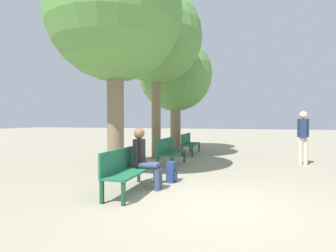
{
  "coord_description": "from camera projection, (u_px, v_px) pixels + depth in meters",
  "views": [
    {
      "loc": [
        0.51,
        -4.58,
        1.48
      ],
      "look_at": [
        -2.04,
        4.22,
        1.27
      ],
      "focal_mm": 28.0,
      "sensor_mm": 36.0,
      "label": 1
    }
  ],
  "objects": [
    {
      "name": "ground_plane",
      "position": [
        213.0,
        205.0,
        4.57
      ],
      "size": [
        80.0,
        80.0,
        0.0
      ],
      "primitive_type": "plane",
      "color": "gray"
    },
    {
      "name": "backpack",
      "position": [
        171.0,
        172.0,
        6.23
      ],
      "size": [
        0.21,
        0.31,
        0.48
      ],
      "color": "navy",
      "rests_on": "ground_plane"
    },
    {
      "name": "bench_row_0",
      "position": [
        128.0,
        167.0,
        5.38
      ],
      "size": [
        0.51,
        1.76,
        0.89
      ],
      "color": "#1E6042",
      "rests_on": "ground_plane"
    },
    {
      "name": "tree_row_1",
      "position": [
        156.0,
        38.0,
        10.06
      ],
      "size": [
        3.55,
        3.55,
        6.44
      ],
      "color": "#7A664C",
      "rests_on": "ground_plane"
    },
    {
      "name": "person_seated",
      "position": [
        144.0,
        157.0,
        5.61
      ],
      "size": [
        0.62,
        0.35,
        1.31
      ],
      "color": "#384260",
      "rests_on": "ground_plane"
    },
    {
      "name": "pedestrian_near",
      "position": [
        303.0,
        134.0,
        8.57
      ],
      "size": [
        0.36,
        0.27,
        1.77
      ],
      "color": "beige",
      "rests_on": "ground_plane"
    },
    {
      "name": "bench_row_2",
      "position": [
        189.0,
        142.0,
        11.38
      ],
      "size": [
        0.51,
        1.76,
        0.89
      ],
      "color": "#1E6042",
      "rests_on": "ground_plane"
    },
    {
      "name": "bench_row_1",
      "position": [
        169.0,
        150.0,
        8.38
      ],
      "size": [
        0.51,
        1.76,
        0.89
      ],
      "color": "#1E6042",
      "rests_on": "ground_plane"
    },
    {
      "name": "tree_row_2",
      "position": [
        175.0,
        75.0,
        12.94
      ],
      "size": [
        3.61,
        3.61,
        5.53
      ],
      "color": "#7A664C",
      "rests_on": "ground_plane"
    },
    {
      "name": "tree_row_0",
      "position": [
        115.0,
        14.0,
        6.86
      ],
      "size": [
        3.56,
        3.56,
        6.07
      ],
      "color": "#7A664C",
      "rests_on": "ground_plane"
    }
  ]
}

